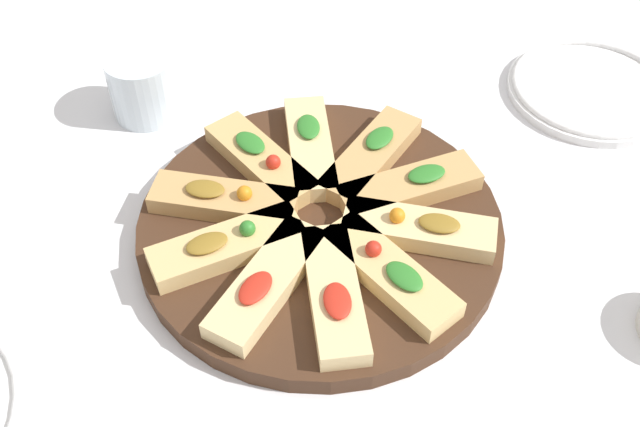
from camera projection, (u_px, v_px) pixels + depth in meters
ground_plane at (320, 234)px, 0.75m from camera, size 3.00×3.00×0.00m
serving_board at (320, 227)px, 0.75m from camera, size 0.36×0.36×0.02m
focaccia_slice_0 at (389, 272)px, 0.68m from camera, size 0.08×0.15×0.03m
focaccia_slice_1 at (419, 229)px, 0.72m from camera, size 0.14×0.12×0.03m
focaccia_slice_2 at (410, 187)px, 0.75m from camera, size 0.15×0.05×0.03m
focaccia_slice_3 at (371, 156)px, 0.79m from camera, size 0.15×0.11×0.03m
focaccia_slice_4 at (310, 146)px, 0.80m from camera, size 0.09×0.15×0.03m
focaccia_slice_5 at (261, 160)px, 0.78m from camera, size 0.08×0.15×0.03m
focaccia_slice_6 at (224, 200)px, 0.74m from camera, size 0.14×0.12×0.03m
focaccia_slice_7 at (226, 245)px, 0.70m from camera, size 0.15×0.04×0.03m
focaccia_slice_8 at (267, 283)px, 0.67m from camera, size 0.14×0.12×0.03m
focaccia_slice_9 at (334, 293)px, 0.66m from camera, size 0.09×0.15×0.03m
plate_right at (591, 89)px, 0.90m from camera, size 0.20×0.20×0.02m
water_glass at (143, 86)px, 0.86m from camera, size 0.08×0.08×0.08m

